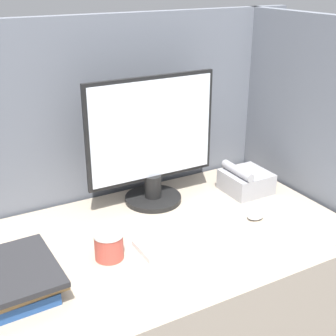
# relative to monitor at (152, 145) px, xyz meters

# --- Properties ---
(cubicle_panel_rear) EXTENTS (1.76, 0.04, 1.51)m
(cubicle_panel_rear) POSITION_rel_monitor_xyz_m (-0.10, 0.18, -0.27)
(cubicle_panel_rear) COLOR slate
(cubicle_panel_rear) RESTS_ON ground_plane
(cubicle_panel_right) EXTENTS (0.04, 0.87, 1.51)m
(cubicle_panel_right) POSITION_rel_monitor_xyz_m (0.61, -0.23, -0.27)
(cubicle_panel_right) COLOR slate
(cubicle_panel_right) RESTS_ON ground_plane
(desk) EXTENTS (1.36, 0.81, 0.78)m
(desk) POSITION_rel_monitor_xyz_m (-0.10, -0.26, -0.63)
(desk) COLOR tan
(desk) RESTS_ON ground_plane
(monitor) EXTENTS (0.54, 0.23, 0.52)m
(monitor) POSITION_rel_monitor_xyz_m (0.00, 0.00, 0.00)
(monitor) COLOR black
(monitor) RESTS_ON desk
(keyboard) EXTENTS (0.42, 0.14, 0.02)m
(keyboard) POSITION_rel_monitor_xyz_m (-0.01, -0.33, -0.23)
(keyboard) COLOR silver
(keyboard) RESTS_ON desk
(mouse) EXTENTS (0.07, 0.05, 0.03)m
(mouse) POSITION_rel_monitor_xyz_m (0.27, -0.33, -0.23)
(mouse) COLOR silver
(mouse) RESTS_ON desk
(coffee_cup) EXTENTS (0.10, 0.10, 0.09)m
(coffee_cup) POSITION_rel_monitor_xyz_m (-0.32, -0.30, -0.20)
(coffee_cup) COLOR #BF4C3F
(coffee_cup) RESTS_ON desk
(book_stack) EXTENTS (0.24, 0.32, 0.08)m
(book_stack) POSITION_rel_monitor_xyz_m (-0.62, -0.32, -0.20)
(book_stack) COLOR #264C8C
(book_stack) RESTS_ON desk
(desk_telephone) EXTENTS (0.18, 0.18, 0.12)m
(desk_telephone) POSITION_rel_monitor_xyz_m (0.39, -0.12, -0.20)
(desk_telephone) COLOR #99999E
(desk_telephone) RESTS_ON desk
(paper_pile) EXTENTS (0.26, 0.29, 0.01)m
(paper_pile) POSITION_rel_monitor_xyz_m (0.42, -0.48, -0.24)
(paper_pile) COLOR white
(paper_pile) RESTS_ON desk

